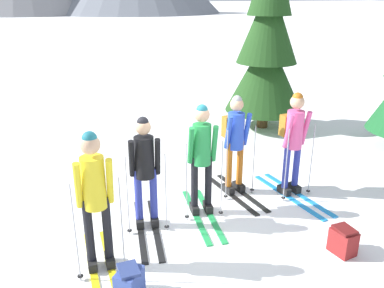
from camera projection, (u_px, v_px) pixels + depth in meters
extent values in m
plane|color=white|center=(190.00, 219.00, 6.19)|extent=(400.00, 400.00, 0.00)
cube|color=yellow|center=(111.00, 269.00, 5.04)|extent=(0.18, 1.78, 0.02)
cube|color=yellow|center=(94.00, 273.00, 4.97)|extent=(0.18, 1.78, 0.02)
cube|color=black|center=(110.00, 260.00, 5.10)|extent=(0.12, 0.27, 0.12)
cylinder|color=black|center=(107.00, 228.00, 4.94)|extent=(0.11, 0.11, 0.86)
cube|color=black|center=(92.00, 263.00, 5.04)|extent=(0.12, 0.27, 0.12)
cylinder|color=black|center=(89.00, 231.00, 4.87)|extent=(0.11, 0.11, 0.86)
cylinder|color=yellow|center=(94.00, 183.00, 4.68)|extent=(0.28, 0.28, 0.65)
sphere|color=tan|center=(90.00, 145.00, 4.52)|extent=(0.23, 0.23, 0.23)
sphere|color=#1E6B7A|center=(89.00, 139.00, 4.49)|extent=(0.18, 0.18, 0.18)
cylinder|color=yellow|center=(110.00, 181.00, 4.68)|extent=(0.09, 0.21, 0.61)
cylinder|color=yellow|center=(78.00, 186.00, 4.57)|extent=(0.09, 0.21, 0.61)
cylinder|color=#A5A5AD|center=(122.00, 226.00, 4.79)|extent=(0.02, 0.02, 1.29)
cylinder|color=black|center=(125.00, 267.00, 5.00)|extent=(0.07, 0.07, 0.01)
cylinder|color=#A5A5AD|center=(75.00, 234.00, 4.63)|extent=(0.02, 0.02, 1.29)
cylinder|color=black|center=(80.00, 276.00, 4.83)|extent=(0.07, 0.07, 0.01)
cube|color=black|center=(155.00, 228.00, 5.93)|extent=(0.40, 1.67, 0.02)
cube|color=black|center=(141.00, 229.00, 5.89)|extent=(0.40, 1.67, 0.02)
cube|color=black|center=(155.00, 220.00, 6.00)|extent=(0.16, 0.28, 0.12)
cylinder|color=#2D389E|center=(154.00, 194.00, 5.84)|extent=(0.11, 0.11, 0.81)
cube|color=black|center=(140.00, 222.00, 5.96)|extent=(0.16, 0.28, 0.12)
cylinder|color=#2D389E|center=(138.00, 195.00, 5.80)|extent=(0.11, 0.11, 0.81)
cylinder|color=black|center=(144.00, 157.00, 5.62)|extent=(0.28, 0.28, 0.60)
sphere|color=tan|center=(143.00, 127.00, 5.46)|extent=(0.22, 0.22, 0.22)
sphere|color=black|center=(143.00, 123.00, 5.44)|extent=(0.16, 0.16, 0.16)
cylinder|color=black|center=(158.00, 157.00, 5.59)|extent=(0.12, 0.21, 0.57)
cylinder|color=black|center=(132.00, 159.00, 5.53)|extent=(0.12, 0.21, 0.57)
cylinder|color=#A5A5AD|center=(166.00, 193.00, 5.68)|extent=(0.02, 0.02, 1.21)
cylinder|color=black|center=(167.00, 227.00, 5.87)|extent=(0.07, 0.07, 0.01)
cylinder|color=#A5A5AD|center=(128.00, 197.00, 5.58)|extent=(0.02, 0.02, 1.21)
cylinder|color=black|center=(130.00, 230.00, 5.77)|extent=(0.07, 0.07, 0.01)
cube|color=black|center=(143.00, 151.00, 5.77)|extent=(0.29, 0.21, 0.36)
cube|color=green|center=(209.00, 214.00, 6.30)|extent=(0.35, 1.66, 0.02)
cube|color=green|center=(196.00, 216.00, 6.26)|extent=(0.35, 1.66, 0.02)
cube|color=black|center=(208.00, 207.00, 6.37)|extent=(0.15, 0.27, 0.12)
cylinder|color=black|center=(208.00, 181.00, 6.21)|extent=(0.11, 0.11, 0.84)
cube|color=black|center=(194.00, 208.00, 6.33)|extent=(0.15, 0.27, 0.12)
cylinder|color=black|center=(194.00, 182.00, 6.17)|extent=(0.11, 0.11, 0.84)
cylinder|color=#238C42|center=(202.00, 144.00, 5.97)|extent=(0.28, 0.28, 0.63)
sphere|color=tan|center=(202.00, 115.00, 5.81)|extent=(0.23, 0.23, 0.23)
sphere|color=#1E6B7A|center=(202.00, 110.00, 5.79)|extent=(0.17, 0.17, 0.17)
cylinder|color=#238C42|center=(214.00, 144.00, 5.95)|extent=(0.11, 0.21, 0.60)
cylinder|color=#238C42|center=(191.00, 146.00, 5.88)|extent=(0.11, 0.21, 0.60)
cylinder|color=#A5A5AD|center=(222.00, 180.00, 6.05)|extent=(0.02, 0.02, 1.26)
cylinder|color=black|center=(221.00, 212.00, 6.25)|extent=(0.07, 0.07, 0.01)
cylinder|color=#A5A5AD|center=(187.00, 183.00, 5.94)|extent=(0.02, 0.02, 1.26)
cylinder|color=black|center=(187.00, 216.00, 6.13)|extent=(0.07, 0.07, 0.01)
cube|color=#384C99|center=(199.00, 139.00, 6.12)|extent=(0.28, 0.20, 0.36)
cube|color=black|center=(242.00, 192.00, 7.00)|extent=(0.23, 1.56, 0.02)
cube|color=black|center=(231.00, 195.00, 6.91)|extent=(0.23, 1.56, 0.02)
cube|color=black|center=(239.00, 186.00, 7.06)|extent=(0.13, 0.27, 0.12)
cylinder|color=#B76019|center=(240.00, 163.00, 6.90)|extent=(0.11, 0.11, 0.82)
cube|color=black|center=(228.00, 189.00, 6.96)|extent=(0.13, 0.27, 0.12)
cylinder|color=#B76019|center=(229.00, 165.00, 6.81)|extent=(0.11, 0.11, 0.82)
cylinder|color=blue|center=(236.00, 131.00, 6.65)|extent=(0.28, 0.28, 0.62)
sphere|color=tan|center=(237.00, 104.00, 6.49)|extent=(0.22, 0.22, 0.22)
sphere|color=gray|center=(237.00, 100.00, 6.46)|extent=(0.17, 0.17, 0.17)
cylinder|color=blue|center=(247.00, 129.00, 6.67)|extent=(0.10, 0.21, 0.58)
cylinder|color=blue|center=(228.00, 133.00, 6.51)|extent=(0.10, 0.21, 0.58)
cylinder|color=#A5A5AD|center=(254.00, 160.00, 6.79)|extent=(0.02, 0.02, 1.23)
cylinder|color=black|center=(252.00, 190.00, 6.98)|extent=(0.07, 0.07, 0.01)
cylinder|color=#A5A5AD|center=(227.00, 166.00, 6.56)|extent=(0.02, 0.02, 1.23)
cylinder|color=black|center=(226.00, 196.00, 6.75)|extent=(0.07, 0.07, 0.01)
cube|color=#99661E|center=(230.00, 126.00, 6.78)|extent=(0.27, 0.18, 0.36)
cube|color=#1E84D1|center=(297.00, 194.00, 6.95)|extent=(0.25, 1.79, 0.02)
cube|color=#1E84D1|center=(287.00, 196.00, 6.86)|extent=(0.25, 1.79, 0.02)
cube|color=black|center=(294.00, 188.00, 7.01)|extent=(0.13, 0.27, 0.12)
cylinder|color=#2D389E|center=(296.00, 163.00, 6.85)|extent=(0.11, 0.11, 0.85)
cube|color=black|center=(284.00, 190.00, 6.91)|extent=(0.13, 0.27, 0.12)
cylinder|color=#2D389E|center=(286.00, 166.00, 6.75)|extent=(0.11, 0.11, 0.85)
cylinder|color=#E55193|center=(295.00, 130.00, 6.58)|extent=(0.28, 0.28, 0.64)
sphere|color=tan|center=(297.00, 102.00, 6.42)|extent=(0.23, 0.23, 0.23)
sphere|color=#B76019|center=(298.00, 98.00, 6.39)|extent=(0.17, 0.17, 0.17)
cylinder|color=#E55193|center=(306.00, 128.00, 6.60)|extent=(0.10, 0.21, 0.60)
cylinder|color=#E55193|center=(289.00, 131.00, 6.45)|extent=(0.10, 0.21, 0.60)
cylinder|color=#A5A5AD|center=(312.00, 160.00, 6.73)|extent=(0.02, 0.02, 1.27)
cylinder|color=black|center=(308.00, 191.00, 6.93)|extent=(0.07, 0.07, 0.01)
cylinder|color=#A5A5AD|center=(286.00, 166.00, 6.50)|extent=(0.02, 0.02, 1.27)
cylinder|color=black|center=(283.00, 198.00, 6.70)|extent=(0.07, 0.07, 0.01)
cube|color=#99661E|center=(288.00, 125.00, 6.71)|extent=(0.27, 0.18, 0.36)
cylinder|color=#51381E|center=(263.00, 110.00, 10.35)|extent=(0.28, 0.28, 0.91)
cone|color=#1E4219|center=(265.00, 73.00, 10.01)|extent=(1.95, 1.95, 1.93)
cone|color=#1E4219|center=(269.00, 22.00, 9.59)|extent=(1.49, 1.49, 1.93)
cube|color=#384C99|center=(129.00, 284.00, 4.55)|extent=(0.39, 0.40, 0.34)
cube|color=navy|center=(129.00, 270.00, 4.48)|extent=(0.22, 0.28, 0.04)
cube|color=maroon|center=(343.00, 242.00, 5.32)|extent=(0.28, 0.35, 0.34)
cube|color=maroon|center=(345.00, 229.00, 5.25)|extent=(0.22, 0.28, 0.04)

